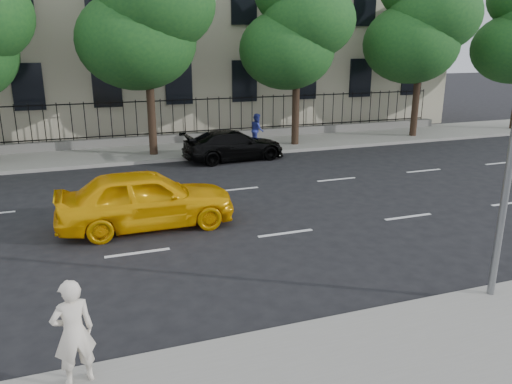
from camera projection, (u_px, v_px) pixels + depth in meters
ground at (328, 271)px, 11.46m from camera, size 120.00×120.00×0.00m
near_sidewalk at (446, 373)px, 7.83m from camera, size 60.00×4.00×0.15m
far_sidewalk at (193, 149)px, 24.07m from camera, size 60.00×4.00×0.15m
lane_markings at (258, 208)px, 15.74m from camera, size 49.60×4.62×0.01m
iron_fence at (185, 132)px, 25.44m from camera, size 30.00×0.50×2.20m
street_light at (505, 37)px, 9.17m from camera, size 0.25×3.32×8.05m
tree_c at (145, 8)px, 21.03m from camera, size 5.89×5.50×9.80m
tree_d at (297, 24)px, 23.44m from camera, size 5.34×4.94×8.84m
tree_e at (422, 18)px, 25.57m from camera, size 5.71×5.31×9.46m
yellow_taxi at (146, 199)px, 13.98m from camera, size 4.91×2.00×1.67m
black_sedan at (234, 145)px, 22.05m from camera, size 4.68×2.21×1.32m
woman_near at (73, 333)px, 7.27m from camera, size 0.69×0.54×1.68m
pedestrian_far at (257, 130)px, 24.34m from camera, size 0.70×0.84×1.57m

